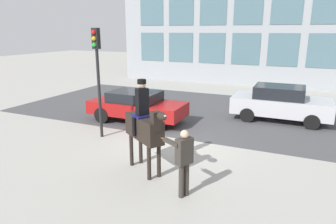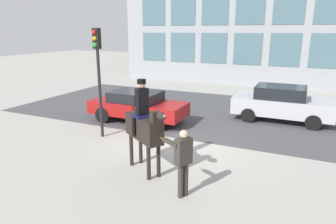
% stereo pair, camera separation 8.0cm
% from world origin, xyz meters
% --- Properties ---
extents(ground_plane, '(80.00, 80.00, 0.00)m').
position_xyz_m(ground_plane, '(0.00, 0.00, 0.00)').
color(ground_plane, '#9E9B93').
extents(road_surface, '(19.85, 8.50, 0.01)m').
position_xyz_m(road_surface, '(0.00, 4.75, 0.00)').
color(road_surface, '#444447').
rests_on(road_surface, ground_plane).
extents(mounted_horse_lead, '(1.73, 1.29, 2.65)m').
position_xyz_m(mounted_horse_lead, '(0.02, -2.37, 1.37)').
color(mounted_horse_lead, black).
rests_on(mounted_horse_lead, ground_plane).
extents(pedestrian_bystander, '(0.91, 0.46, 1.70)m').
position_xyz_m(pedestrian_bystander, '(1.49, -3.18, 1.00)').
color(pedestrian_bystander, '#332D28').
rests_on(pedestrian_bystander, ground_plane).
extents(street_car_near_lane, '(4.25, 1.80, 1.35)m').
position_xyz_m(street_car_near_lane, '(-2.64, 1.79, 0.73)').
color(street_car_near_lane, maroon).
rests_on(street_car_near_lane, ground_plane).
extents(street_car_far_lane, '(4.17, 1.92, 1.56)m').
position_xyz_m(street_car_far_lane, '(3.10, 4.59, 0.80)').
color(street_car_far_lane, '#B7B7BC').
rests_on(street_car_far_lane, ground_plane).
extents(traffic_light, '(0.24, 0.29, 4.00)m').
position_xyz_m(traffic_light, '(-2.88, -0.49, 2.69)').
color(traffic_light, black).
rests_on(traffic_light, ground_plane).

